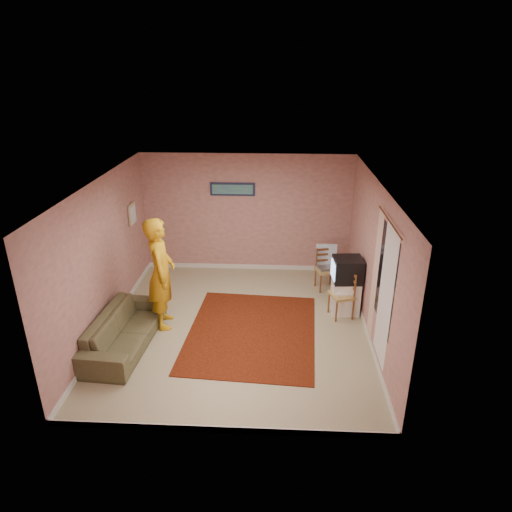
{
  "coord_description": "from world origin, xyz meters",
  "views": [
    {
      "loc": [
        0.67,
        -6.9,
        4.33
      ],
      "look_at": [
        0.29,
        0.6,
        1.12
      ],
      "focal_mm": 32.0,
      "sensor_mm": 36.0,
      "label": 1
    }
  ],
  "objects_px": {
    "crt_tv": "(347,270)",
    "person": "(161,273)",
    "sofa": "(124,330)",
    "chair_a": "(326,266)",
    "chair_b": "(342,290)",
    "tv_cabinet": "(345,296)"
  },
  "relations": [
    {
      "from": "person",
      "to": "chair_a",
      "type": "bearing_deg",
      "value": -73.77
    },
    {
      "from": "chair_a",
      "to": "sofa",
      "type": "xyz_separation_m",
      "value": [
        -3.48,
        -2.23,
        -0.23
      ]
    },
    {
      "from": "chair_b",
      "to": "person",
      "type": "xyz_separation_m",
      "value": [
        -3.16,
        -0.44,
        0.45
      ]
    },
    {
      "from": "tv_cabinet",
      "to": "chair_b",
      "type": "height_order",
      "value": "chair_b"
    },
    {
      "from": "sofa",
      "to": "person",
      "type": "bearing_deg",
      "value": -31.06
    },
    {
      "from": "sofa",
      "to": "tv_cabinet",
      "type": "bearing_deg",
      "value": -66.77
    },
    {
      "from": "chair_a",
      "to": "chair_b",
      "type": "relative_size",
      "value": 0.94
    },
    {
      "from": "crt_tv",
      "to": "chair_a",
      "type": "distance_m",
      "value": 1.02
    },
    {
      "from": "crt_tv",
      "to": "person",
      "type": "relative_size",
      "value": 0.28
    },
    {
      "from": "tv_cabinet",
      "to": "sofa",
      "type": "height_order",
      "value": "tv_cabinet"
    },
    {
      "from": "crt_tv",
      "to": "chair_a",
      "type": "xyz_separation_m",
      "value": [
        -0.27,
        0.92,
        -0.34
      ]
    },
    {
      "from": "chair_a",
      "to": "chair_b",
      "type": "bearing_deg",
      "value": -95.97
    },
    {
      "from": "tv_cabinet",
      "to": "crt_tv",
      "type": "height_order",
      "value": "crt_tv"
    },
    {
      "from": "tv_cabinet",
      "to": "crt_tv",
      "type": "bearing_deg",
      "value": -176.15
    },
    {
      "from": "chair_a",
      "to": "person",
      "type": "bearing_deg",
      "value": -168.29
    },
    {
      "from": "tv_cabinet",
      "to": "chair_b",
      "type": "relative_size",
      "value": 1.28
    },
    {
      "from": "crt_tv",
      "to": "person",
      "type": "distance_m",
      "value": 3.31
    },
    {
      "from": "chair_b",
      "to": "chair_a",
      "type": "bearing_deg",
      "value": 172.05
    },
    {
      "from": "person",
      "to": "tv_cabinet",
      "type": "bearing_deg",
      "value": -90.29
    },
    {
      "from": "tv_cabinet",
      "to": "chair_a",
      "type": "distance_m",
      "value": 0.98
    },
    {
      "from": "sofa",
      "to": "person",
      "type": "distance_m",
      "value": 1.11
    },
    {
      "from": "chair_a",
      "to": "person",
      "type": "height_order",
      "value": "person"
    }
  ]
}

